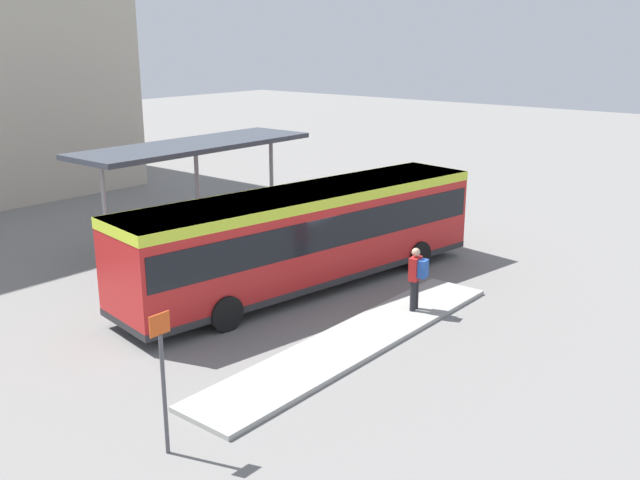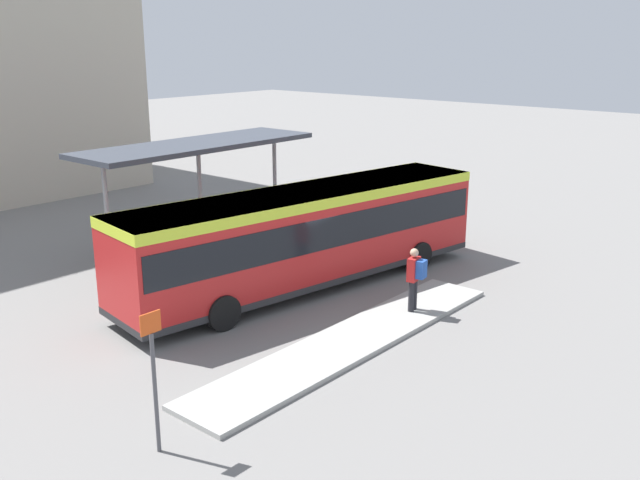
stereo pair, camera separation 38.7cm
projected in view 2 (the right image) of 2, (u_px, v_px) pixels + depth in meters
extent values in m
plane|color=slate|center=(307.00, 286.00, 22.25)|extent=(120.00, 120.00, 0.00)
cube|color=#9E9E99|center=(352.00, 340.00, 18.16)|extent=(10.57, 1.80, 0.12)
cube|color=red|center=(307.00, 234.00, 21.78)|extent=(12.70, 4.36, 2.70)
cube|color=#C6DB33|center=(307.00, 196.00, 21.45)|extent=(12.72, 4.38, 0.30)
cube|color=black|center=(307.00, 224.00, 21.69)|extent=(12.46, 4.35, 0.94)
cube|color=black|center=(440.00, 195.00, 25.58)|extent=(0.43, 2.26, 1.04)
cube|color=#28282B|center=(307.00, 273.00, 22.13)|extent=(12.71, 4.37, 0.20)
cylinder|color=black|center=(369.00, 241.00, 25.40)|extent=(1.01, 0.43, 0.98)
cylinder|color=black|center=(419.00, 256.00, 23.67)|extent=(1.01, 0.43, 0.98)
cylinder|color=black|center=(178.00, 289.00, 20.56)|extent=(1.01, 0.43, 0.98)
cylinder|color=black|center=(223.00, 313.00, 18.83)|extent=(1.01, 0.43, 0.98)
cylinder|color=#232328|center=(411.00, 296.00, 19.80)|extent=(0.17, 0.17, 0.88)
cylinder|color=#232328|center=(414.00, 294.00, 19.96)|extent=(0.17, 0.17, 0.88)
cube|color=#B21E1E|center=(414.00, 269.00, 19.67)|extent=(0.47, 0.31, 0.66)
cube|color=#234CA3|center=(421.00, 269.00, 19.55)|extent=(0.36, 0.27, 0.50)
sphere|color=tan|center=(414.00, 253.00, 19.54)|extent=(0.24, 0.24, 0.24)
torus|color=black|center=(417.00, 210.00, 30.71)|extent=(0.08, 0.65, 0.65)
torus|color=black|center=(399.00, 207.00, 31.22)|extent=(0.08, 0.65, 0.65)
cylinder|color=#2847AD|center=(408.00, 204.00, 30.91)|extent=(0.07, 0.68, 0.04)
cylinder|color=#2847AD|center=(405.00, 204.00, 31.02)|extent=(0.04, 0.04, 0.32)
cube|color=black|center=(405.00, 201.00, 30.97)|extent=(0.08, 0.18, 0.04)
cylinder|color=#2847AD|center=(415.00, 203.00, 30.68)|extent=(0.48, 0.06, 0.03)
torus|color=black|center=(386.00, 203.00, 31.66)|extent=(0.09, 0.75, 0.74)
torus|color=black|center=(405.00, 206.00, 31.07)|extent=(0.09, 0.75, 0.74)
cylinder|color=black|center=(396.00, 199.00, 31.30)|extent=(0.08, 0.79, 0.04)
cylinder|color=black|center=(399.00, 201.00, 31.21)|extent=(0.04, 0.04, 0.37)
cube|color=black|center=(399.00, 197.00, 31.16)|extent=(0.08, 0.18, 0.04)
cylinder|color=black|center=(388.00, 196.00, 31.51)|extent=(0.48, 0.06, 0.03)
torus|color=black|center=(376.00, 202.00, 32.13)|extent=(0.11, 0.66, 0.66)
torus|color=black|center=(392.00, 205.00, 31.52)|extent=(0.11, 0.66, 0.66)
cylinder|color=#287F3D|center=(384.00, 199.00, 31.76)|extent=(0.10, 0.70, 0.04)
cylinder|color=#287F3D|center=(387.00, 200.00, 31.67)|extent=(0.04, 0.04, 0.32)
cube|color=black|center=(387.00, 197.00, 31.62)|extent=(0.09, 0.19, 0.04)
cylinder|color=#287F3D|center=(378.00, 196.00, 31.99)|extent=(0.48, 0.08, 0.03)
cube|color=#383D47|center=(198.00, 145.00, 25.84)|extent=(9.34, 2.86, 0.18)
cylinder|color=gray|center=(107.00, 216.00, 23.47)|extent=(0.16, 0.16, 3.64)
cylinder|color=gray|center=(275.00, 180.00, 29.27)|extent=(0.16, 0.16, 3.64)
cylinder|color=gray|center=(200.00, 196.00, 26.37)|extent=(0.16, 0.16, 3.64)
cylinder|color=slate|center=(315.00, 227.00, 28.01)|extent=(0.77, 0.77, 0.59)
sphere|color=#235B28|center=(315.00, 211.00, 27.84)|extent=(0.89, 0.89, 0.89)
cylinder|color=#4C4C51|center=(155.00, 394.00, 13.09)|extent=(0.08, 0.08, 2.40)
cube|color=#D84C19|center=(150.00, 323.00, 12.71)|extent=(0.44, 0.03, 0.40)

